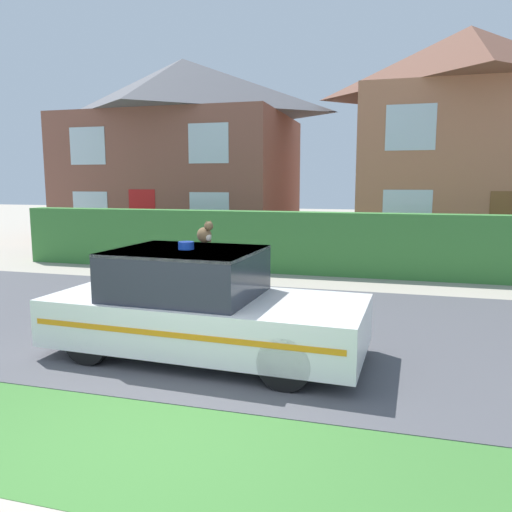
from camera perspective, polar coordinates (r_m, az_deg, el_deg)
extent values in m
plane|color=#A89E8E|center=(5.07, -13.12, -19.44)|extent=(80.00, 80.00, 0.00)
cube|color=#4C4C51|center=(8.34, -0.52, -7.91)|extent=(28.00, 6.17, 0.01)
cube|color=#3D7533|center=(4.91, -14.37, -20.43)|extent=(28.00, 1.80, 0.01)
cube|color=#3D7F38|center=(12.96, 4.71, 1.53)|extent=(15.89, 0.55, 1.60)
cylinder|color=black|center=(5.78, 3.36, -12.09)|extent=(0.64, 0.23, 0.63)
cylinder|color=black|center=(7.25, 6.58, -7.85)|extent=(0.64, 0.23, 0.63)
cylinder|color=black|center=(6.90, -18.62, -9.10)|extent=(0.64, 0.23, 0.63)
cylinder|color=black|center=(8.17, -11.97, -6.11)|extent=(0.64, 0.23, 0.63)
cube|color=white|center=(6.86, -5.70, -7.26)|extent=(4.33, 1.97, 0.63)
cube|color=#232833|center=(6.83, -7.93, -1.89)|extent=(1.97, 1.69, 0.64)
cube|color=white|center=(6.78, -7.98, 0.59)|extent=(1.97, 1.69, 0.04)
cube|color=orange|center=(6.07, -9.16, -8.95)|extent=(4.04, 0.19, 0.07)
cube|color=orange|center=(7.64, -3.00, -5.21)|extent=(4.04, 0.19, 0.07)
cylinder|color=blue|center=(6.77, -7.99, 1.20)|extent=(0.21, 0.21, 0.10)
ellipsoid|color=brown|center=(6.59, -5.94, 2.39)|extent=(0.29, 0.26, 0.21)
ellipsoid|color=beige|center=(6.52, -5.48, 2.20)|extent=(0.10, 0.11, 0.11)
sphere|color=brown|center=(6.50, -5.43, 3.43)|extent=(0.12, 0.12, 0.12)
cone|color=brown|center=(6.48, -5.67, 3.86)|extent=(0.05, 0.05, 0.05)
cone|color=brown|center=(6.51, -5.21, 3.89)|extent=(0.05, 0.05, 0.05)
cylinder|color=brown|center=(6.72, -5.73, 1.78)|extent=(0.18, 0.13, 0.03)
cube|color=brown|center=(20.65, -8.14, 8.61)|extent=(8.26, 6.46, 4.88)
pyramid|color=#56565B|center=(20.97, -8.35, 18.42)|extent=(8.68, 6.78, 2.26)
cube|color=red|center=(17.88, -12.84, 4.06)|extent=(1.00, 0.02, 2.10)
cube|color=silver|center=(18.92, -18.39, 5.04)|extent=(1.40, 0.02, 1.30)
cube|color=silver|center=(16.82, -5.37, 5.06)|extent=(1.40, 0.02, 1.30)
cube|color=silver|center=(18.94, -18.71, 11.83)|extent=(1.40, 0.02, 1.30)
cube|color=silver|center=(16.84, -5.48, 12.71)|extent=(1.40, 0.02, 1.30)
cube|color=#A86B4C|center=(18.82, 22.53, 8.70)|extent=(6.74, 6.62, 5.29)
pyramid|color=brown|center=(19.24, 23.19, 19.89)|extent=(7.08, 6.96, 2.19)
cube|color=brown|center=(15.73, 26.82, 2.79)|extent=(1.00, 0.02, 2.10)
cube|color=silver|center=(15.39, 16.86, 4.84)|extent=(1.40, 0.02, 1.30)
cube|color=silver|center=(15.45, 17.26, 13.87)|extent=(1.40, 0.02, 1.30)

